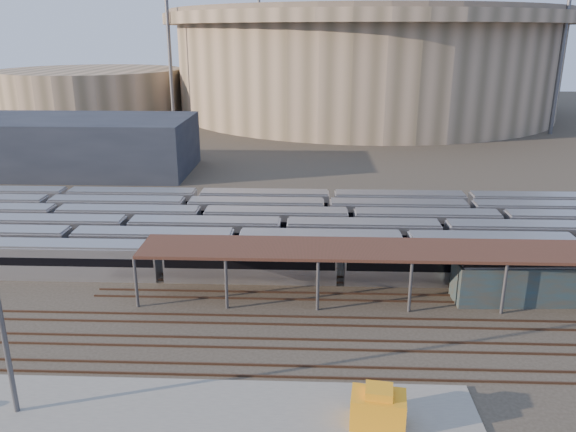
# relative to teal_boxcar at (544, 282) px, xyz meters

# --- Properties ---
(ground) EXTENTS (420.00, 420.00, 0.00)m
(ground) POSITION_rel_teal_boxcar_xyz_m (-31.00, -4.00, -2.00)
(ground) COLOR #383026
(ground) RESTS_ON ground
(apron) EXTENTS (50.00, 9.00, 0.20)m
(apron) POSITION_rel_teal_boxcar_xyz_m (-36.00, -19.00, -1.90)
(apron) COLOR gray
(apron) RESTS_ON ground
(subway_trains) EXTENTS (125.45, 23.90, 3.60)m
(subway_trains) POSITION_rel_teal_boxcar_xyz_m (-34.80, 14.50, -0.20)
(subway_trains) COLOR silver
(subway_trains) RESTS_ON ground
(inspection_shed) EXTENTS (60.30, 6.00, 5.30)m
(inspection_shed) POSITION_rel_teal_boxcar_xyz_m (-9.00, 0.00, 2.98)
(inspection_shed) COLOR #545559
(inspection_shed) RESTS_ON ground
(empty_tracks) EXTENTS (170.00, 9.62, 0.18)m
(empty_tracks) POSITION_rel_teal_boxcar_xyz_m (-31.00, -9.00, -1.91)
(empty_tracks) COLOR #4C3323
(empty_tracks) RESTS_ON ground
(stadium) EXTENTS (124.00, 124.00, 32.50)m
(stadium) POSITION_rel_teal_boxcar_xyz_m (-6.00, 136.00, 14.47)
(stadium) COLOR tan
(stadium) RESTS_ON ground
(secondary_arena) EXTENTS (56.00, 56.00, 14.00)m
(secondary_arena) POSITION_rel_teal_boxcar_xyz_m (-91.00, 126.00, 5.00)
(secondary_arena) COLOR tan
(secondary_arena) RESTS_ON ground
(service_building) EXTENTS (42.00, 20.00, 10.00)m
(service_building) POSITION_rel_teal_boxcar_xyz_m (-66.00, 51.00, 3.00)
(service_building) COLOR #1E232D
(service_building) RESTS_ON ground
(floodlight_0) EXTENTS (4.00, 1.00, 38.40)m
(floodlight_0) POSITION_rel_teal_boxcar_xyz_m (-61.00, 106.00, 18.64)
(floodlight_0) COLOR #545559
(floodlight_0) RESTS_ON ground
(floodlight_2) EXTENTS (4.00, 1.00, 38.40)m
(floodlight_2) POSITION_rel_teal_boxcar_xyz_m (39.00, 96.00, 18.64)
(floodlight_2) COLOR #545559
(floodlight_2) RESTS_ON ground
(floodlight_3) EXTENTS (4.00, 1.00, 38.40)m
(floodlight_3) POSITION_rel_teal_boxcar_xyz_m (-41.00, 156.00, 18.64)
(floodlight_3) COLOR #545559
(floodlight_3) RESTS_ON ground
(teal_boxcar) EXTENTS (17.32, 4.13, 4.01)m
(teal_boxcar) POSITION_rel_teal_boxcar_xyz_m (0.00, 0.00, 0.00)
(teal_boxcar) COLOR #1D3C49
(teal_boxcar) RESTS_ON ground
(yellow_equipment) EXTENTS (3.85, 2.70, 2.24)m
(yellow_equipment) POSITION_rel_teal_boxcar_xyz_m (-18.04, -19.01, -0.69)
(yellow_equipment) COLOR orange
(yellow_equipment) RESTS_ON apron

